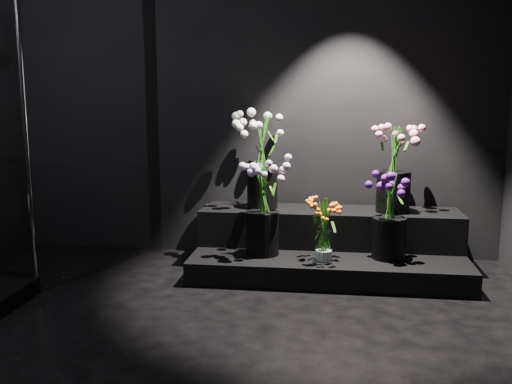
# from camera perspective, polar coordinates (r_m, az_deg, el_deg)

# --- Properties ---
(floor) EXTENTS (4.00, 4.00, 0.00)m
(floor) POSITION_cam_1_polar(r_m,az_deg,el_deg) (3.08, -5.19, -16.15)
(floor) COLOR black
(floor) RESTS_ON ground
(wall_back) EXTENTS (4.00, 0.00, 4.00)m
(wall_back) POSITION_cam_1_polar(r_m,az_deg,el_deg) (4.74, -0.08, 10.50)
(wall_back) COLOR black
(wall_back) RESTS_ON floor
(display_riser) EXTENTS (2.02, 0.90, 0.45)m
(display_riser) POSITION_cam_1_polar(r_m,az_deg,el_deg) (4.45, 7.26, -5.36)
(display_riser) COLOR black
(display_riser) RESTS_ON floor
(bouquet_orange_bells) EXTENTS (0.28, 0.28, 0.47)m
(bouquet_orange_bells) POSITION_cam_1_polar(r_m,az_deg,el_deg) (4.06, 6.83, -3.51)
(bouquet_orange_bells) COLOR white
(bouquet_orange_bells) RESTS_ON display_riser
(bouquet_lilac) EXTENTS (0.45, 0.45, 0.73)m
(bouquet_lilac) POSITION_cam_1_polar(r_m,az_deg,el_deg) (4.16, 0.67, -0.80)
(bouquet_lilac) COLOR black
(bouquet_lilac) RESTS_ON display_riser
(bouquet_purple) EXTENTS (0.40, 0.40, 0.64)m
(bouquet_purple) POSITION_cam_1_polar(r_m,az_deg,el_deg) (4.18, 13.24, -1.88)
(bouquet_purple) COLOR black
(bouquet_purple) RESTS_ON display_riser
(bouquet_cream_roses) EXTENTS (0.43, 0.43, 0.75)m
(bouquet_cream_roses) POSITION_cam_1_polar(r_m,az_deg,el_deg) (4.47, 0.64, 3.93)
(bouquet_cream_roses) COLOR black
(bouquet_cream_roses) RESTS_ON display_riser
(bouquet_pink_roses) EXTENTS (0.37, 0.37, 0.65)m
(bouquet_pink_roses) POSITION_cam_1_polar(r_m,az_deg,el_deg) (4.44, 13.67, 2.76)
(bouquet_pink_roses) COLOR black
(bouquet_pink_roses) RESTS_ON display_riser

